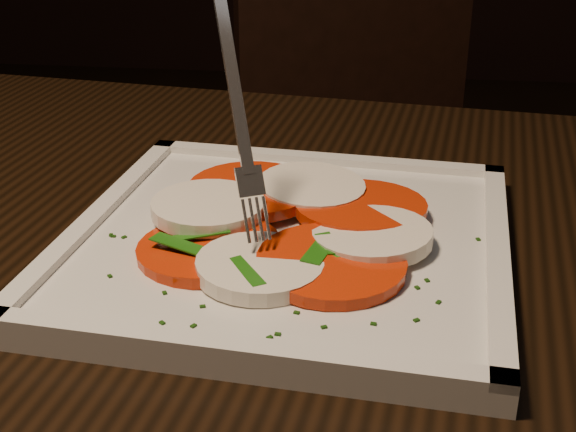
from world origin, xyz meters
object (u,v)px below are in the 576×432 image
object	(u,v)px
table	(406,409)
plate	(288,245)
fork	(235,114)
chair	(372,148)

from	to	relation	value
table	plate	world-z (taller)	plate
fork	table	bearing A→B (deg)	-41.69
table	chair	bearing A→B (deg)	92.97
table	fork	size ratio (longest dim) A/B	9.09
plate	fork	distance (m)	0.10
chair	fork	bearing A→B (deg)	-118.20
table	chair	xyz separation A→B (m)	(-0.04, 0.84, -0.12)
chair	fork	xyz separation A→B (m)	(-0.08, -0.81, 0.32)
chair	plate	xyz separation A→B (m)	(-0.05, -0.80, 0.22)
plate	chair	bearing A→B (deg)	86.78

